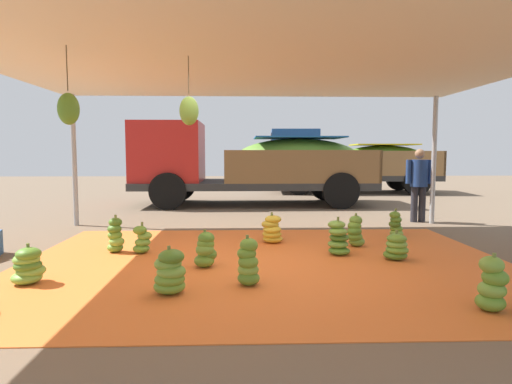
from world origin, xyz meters
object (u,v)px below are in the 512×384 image
(banana_bunch_4, at_px, (170,273))
(cargo_truck_main, at_px, (248,162))
(banana_bunch_5, at_px, (206,250))
(banana_bunch_6, at_px, (338,239))
(banana_bunch_7, at_px, (272,230))
(banana_bunch_14, at_px, (115,236))
(banana_bunch_3, at_px, (248,263))
(banana_bunch_10, at_px, (272,228))
(banana_bunch_0, at_px, (355,232))
(banana_bunch_13, at_px, (142,240))
(cargo_truck_far, at_px, (346,161))
(banana_bunch_1, at_px, (396,225))
(worker_0, at_px, (419,180))
(banana_bunch_11, at_px, (492,286))
(banana_bunch_8, at_px, (396,248))
(banana_bunch_9, at_px, (28,266))

(banana_bunch_4, relative_size, cargo_truck_main, 0.08)
(banana_bunch_5, height_order, banana_bunch_6, banana_bunch_6)
(banana_bunch_7, distance_m, banana_bunch_14, 2.51)
(banana_bunch_3, height_order, banana_bunch_6, banana_bunch_3)
(banana_bunch_5, relative_size, cargo_truck_main, 0.07)
(banana_bunch_14, bearing_deg, cargo_truck_main, 71.30)
(banana_bunch_14, bearing_deg, banana_bunch_10, 20.60)
(banana_bunch_0, bearing_deg, banana_bunch_7, 166.14)
(banana_bunch_13, distance_m, banana_bunch_14, 0.42)
(banana_bunch_5, relative_size, cargo_truck_far, 0.08)
(banana_bunch_0, relative_size, banana_bunch_6, 0.96)
(banana_bunch_10, bearing_deg, banana_bunch_1, 3.30)
(banana_bunch_10, xyz_separation_m, banana_bunch_13, (-2.05, -0.98, 0.00))
(banana_bunch_7, bearing_deg, cargo_truck_far, 69.42)
(banana_bunch_0, bearing_deg, banana_bunch_6, -126.21)
(banana_bunch_3, height_order, banana_bunch_5, banana_bunch_3)
(banana_bunch_0, bearing_deg, cargo_truck_main, 105.53)
(banana_bunch_3, bearing_deg, banana_bunch_5, 124.33)
(cargo_truck_far, xyz_separation_m, worker_0, (-0.16, -7.27, -0.27))
(banana_bunch_7, distance_m, banana_bunch_10, 0.32)
(cargo_truck_far, bearing_deg, banana_bunch_3, -108.73)
(banana_bunch_7, relative_size, banana_bunch_14, 0.90)
(banana_bunch_14, height_order, cargo_truck_far, cargo_truck_far)
(banana_bunch_3, relative_size, cargo_truck_main, 0.08)
(banana_bunch_4, bearing_deg, banana_bunch_11, -11.22)
(banana_bunch_1, bearing_deg, banana_bunch_6, -135.42)
(banana_bunch_1, distance_m, banana_bunch_8, 1.77)
(banana_bunch_10, xyz_separation_m, worker_0, (3.36, 1.88, 0.74))
(banana_bunch_6, height_order, banana_bunch_9, banana_bunch_6)
(banana_bunch_8, bearing_deg, banana_bunch_3, -152.56)
(banana_bunch_10, bearing_deg, banana_bunch_5, -119.13)
(banana_bunch_9, xyz_separation_m, worker_0, (6.38, 4.38, 0.73))
(banana_bunch_14, bearing_deg, banana_bunch_0, 4.25)
(cargo_truck_main, bearing_deg, banana_bunch_10, -86.14)
(banana_bunch_3, xyz_separation_m, banana_bunch_13, (-1.58, 1.66, -0.06))
(banana_bunch_5, distance_m, cargo_truck_main, 7.23)
(banana_bunch_10, xyz_separation_m, cargo_truck_far, (3.52, 9.14, 1.01))
(banana_bunch_14, bearing_deg, banana_bunch_11, -31.31)
(banana_bunch_7, bearing_deg, banana_bunch_0, -13.86)
(banana_bunch_1, xyz_separation_m, cargo_truck_far, (1.29, 9.02, 0.98))
(banana_bunch_0, height_order, banana_bunch_11, banana_bunch_11)
(banana_bunch_7, xyz_separation_m, cargo_truck_main, (-0.33, 5.62, 1.02))
(banana_bunch_4, xyz_separation_m, cargo_truck_far, (4.84, 12.07, 0.98))
(banana_bunch_1, height_order, cargo_truck_far, cargo_truck_far)
(banana_bunch_5, distance_m, banana_bunch_6, 2.02)
(banana_bunch_9, height_order, banana_bunch_11, banana_bunch_11)
(banana_bunch_5, distance_m, cargo_truck_far, 11.92)
(banana_bunch_6, relative_size, banana_bunch_7, 1.09)
(banana_bunch_5, bearing_deg, banana_bunch_10, 60.87)
(banana_bunch_1, distance_m, banana_bunch_14, 4.82)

